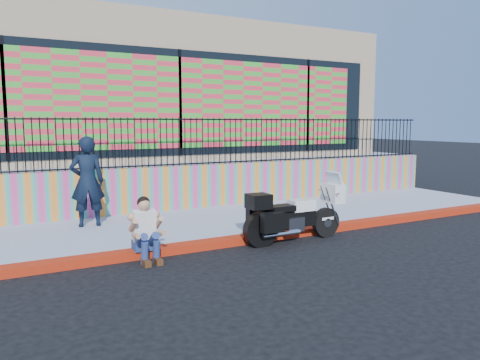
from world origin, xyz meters
TOP-DOWN VIEW (x-y plane):
  - ground at (0.00, 0.00)m, footprint 90.00×90.00m
  - red_curb at (0.00, 0.00)m, footprint 16.00×0.30m
  - sidewalk at (0.00, 1.65)m, footprint 16.00×3.00m
  - mural_wall at (0.00, 3.25)m, footprint 16.00×0.20m
  - metal_fence at (0.00, 3.25)m, footprint 15.80×0.04m
  - elevated_platform at (0.00, 8.35)m, footprint 16.00×10.00m
  - storefront_building at (0.00, 8.13)m, footprint 14.00×8.06m
  - police_motorcycle at (0.58, -0.35)m, footprint 2.16×0.71m
  - police_officer at (-2.80, 2.31)m, footprint 0.74×0.53m
  - seated_man at (-2.32, -0.24)m, footprint 0.54×0.71m

SIDE VIEW (x-z plane):
  - ground at x=0.00m, z-range 0.00..0.00m
  - red_curb at x=0.00m, z-range 0.00..0.15m
  - sidewalk at x=0.00m, z-range 0.00..0.15m
  - seated_man at x=-2.32m, z-range -0.08..0.98m
  - police_motorcycle at x=0.58m, z-range -0.11..1.23m
  - elevated_platform at x=0.00m, z-range 0.00..1.25m
  - mural_wall at x=0.00m, z-range 0.15..1.25m
  - police_officer at x=-2.80m, z-range 0.15..2.05m
  - metal_fence at x=0.00m, z-range 1.25..2.45m
  - storefront_building at x=0.00m, z-range 1.25..5.25m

